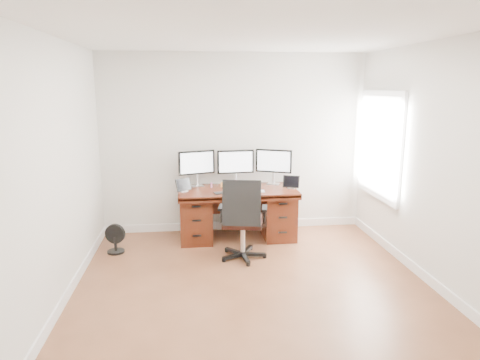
{
  "coord_description": "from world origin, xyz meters",
  "views": [
    {
      "loc": [
        -0.66,
        -4.18,
        2.2
      ],
      "look_at": [
        0.0,
        1.5,
        0.95
      ],
      "focal_mm": 32.0,
      "sensor_mm": 36.0,
      "label": 1
    }
  ],
  "objects": [
    {
      "name": "figurine_yellow",
      "position": [
        -0.11,
        1.95,
        0.79
      ],
      "size": [
        0.03,
        0.03,
        0.08
      ],
      "color": "#E6CE5A",
      "rests_on": "desk"
    },
    {
      "name": "desk",
      "position": [
        0.0,
        1.83,
        0.4
      ],
      "size": [
        1.7,
        0.8,
        0.75
      ],
      "color": "#491B0E",
      "rests_on": "ground"
    },
    {
      "name": "tablet_right",
      "position": [
        0.78,
        1.75,
        0.84
      ],
      "size": [
        0.25,
        0.16,
        0.19
      ],
      "rotation": [
        0.0,
        0.0,
        -0.4
      ],
      "color": "silver",
      "rests_on": "desk"
    },
    {
      "name": "trackpad",
      "position": [
        0.3,
        1.62,
        0.76
      ],
      "size": [
        0.14,
        0.14,
        0.01
      ],
      "primitive_type": "cube",
      "rotation": [
        0.0,
        0.0,
        -0.09
      ],
      "color": "silver",
      "rests_on": "desk"
    },
    {
      "name": "figurine_orange",
      "position": [
        -0.22,
        1.95,
        0.79
      ],
      "size": [
        0.03,
        0.03,
        0.08
      ],
      "color": "orange",
      "rests_on": "desk"
    },
    {
      "name": "drawing_tablet",
      "position": [
        -0.25,
        1.59,
        0.76
      ],
      "size": [
        0.23,
        0.18,
        0.01
      ],
      "primitive_type": "cube",
      "rotation": [
        0.0,
        0.0,
        0.24
      ],
      "color": "black",
      "rests_on": "desk"
    },
    {
      "name": "keyboard",
      "position": [
        -0.02,
        1.65,
        0.76
      ],
      "size": [
        0.34,
        0.25,
        0.01
      ],
      "primitive_type": "cube",
      "rotation": [
        0.0,
        0.0,
        -0.43
      ],
      "color": "white",
      "rests_on": "desk"
    },
    {
      "name": "monitor_center",
      "position": [
        0.0,
        2.07,
        1.09
      ],
      "size": [
        0.55,
        0.16,
        0.53
      ],
      "rotation": [
        0.0,
        0.0,
        0.09
      ],
      "color": "silver",
      "rests_on": "desk"
    },
    {
      "name": "monitor_right",
      "position": [
        0.58,
        2.07,
        1.09
      ],
      "size": [
        0.52,
        0.26,
        0.53
      ],
      "rotation": [
        0.0,
        0.0,
        -0.43
      ],
      "color": "silver",
      "rests_on": "desk"
    },
    {
      "name": "phone",
      "position": [
        0.04,
        1.79,
        0.76
      ],
      "size": [
        0.14,
        0.09,
        0.01
      ],
      "primitive_type": "cube",
      "rotation": [
        0.0,
        0.0,
        0.22
      ],
      "color": "black",
      "rests_on": "desk"
    },
    {
      "name": "office_chair",
      "position": [
        -0.02,
        1.01,
        0.36
      ],
      "size": [
        0.68,
        0.68,
        1.09
      ],
      "rotation": [
        0.0,
        0.0,
        -0.19
      ],
      "color": "black",
      "rests_on": "ground"
    },
    {
      "name": "figurine_pink",
      "position": [
        -0.37,
        1.95,
        0.79
      ],
      "size": [
        0.03,
        0.03,
        0.08
      ],
      "color": "pink",
      "rests_on": "desk"
    },
    {
      "name": "right_wall",
      "position": [
        2.0,
        0.11,
        1.35
      ],
      "size": [
        0.1,
        4.5,
        2.7
      ],
      "color": "silver",
      "rests_on": "ground"
    },
    {
      "name": "back_wall",
      "position": [
        0.0,
        2.25,
        1.35
      ],
      "size": [
        4.0,
        0.1,
        2.7
      ],
      "primitive_type": "cube",
      "color": "silver",
      "rests_on": "ground"
    },
    {
      "name": "figurine_purple",
      "position": [
        0.21,
        1.95,
        0.79
      ],
      "size": [
        0.03,
        0.03,
        0.08
      ],
      "color": "#B660E2",
      "rests_on": "desk"
    },
    {
      "name": "floor_fan",
      "position": [
        -1.7,
        1.43,
        0.19
      ],
      "size": [
        0.27,
        0.23,
        0.4
      ],
      "rotation": [
        0.0,
        0.0,
        -0.25
      ],
      "color": "black",
      "rests_on": "ground"
    },
    {
      "name": "figurine_blue",
      "position": [
        0.12,
        1.95,
        0.79
      ],
      "size": [
        0.03,
        0.03,
        0.08
      ],
      "color": "#5FA7F4",
      "rests_on": "desk"
    },
    {
      "name": "tablet_left",
      "position": [
        -0.78,
        1.75,
        0.84
      ],
      "size": [
        0.23,
        0.19,
        0.19
      ],
      "rotation": [
        0.0,
        0.0,
        0.62
      ],
      "color": "silver",
      "rests_on": "desk"
    },
    {
      "name": "monitor_left",
      "position": [
        -0.58,
        2.07,
        1.09
      ],
      "size": [
        0.53,
        0.2,
        0.53
      ],
      "rotation": [
        0.0,
        0.0,
        0.31
      ],
      "color": "silver",
      "rests_on": "desk"
    },
    {
      "name": "figurine_brown",
      "position": [
        0.34,
        1.95,
        0.79
      ],
      "size": [
        0.03,
        0.03,
        0.08
      ],
      "color": "#975D39",
      "rests_on": "desk"
    },
    {
      "name": "ground",
      "position": [
        0.0,
        0.0,
        0.0
      ],
      "size": [
        4.5,
        4.5,
        0.0
      ],
      "primitive_type": "plane",
      "color": "brown",
      "rests_on": "ground"
    }
  ]
}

